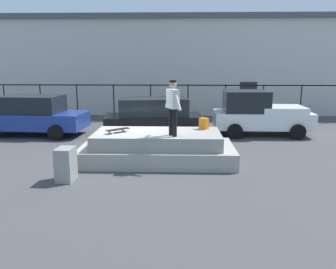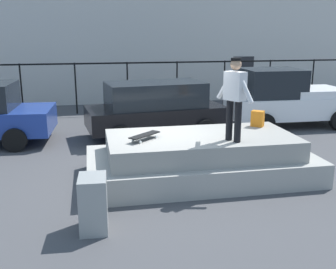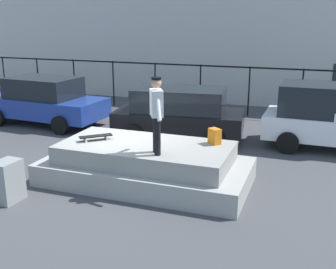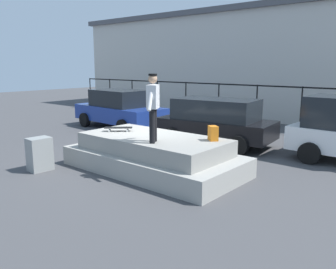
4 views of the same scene
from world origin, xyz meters
The scene contains 11 objects.
ground_plane centered at (0.00, 0.00, 0.00)m, with size 60.00×60.00×0.00m, color #424244.
concrete_ledge centered at (0.84, -0.50, 0.43)m, with size 4.91×2.43×0.95m.
skateboarder centered at (1.35, -1.05, 1.92)m, with size 0.54×0.85×1.68m.
skateboard centered at (-0.42, -0.62, 1.05)m, with size 0.72×0.68×0.12m.
backpack centered at (2.37, 0.08, 1.14)m, with size 0.28×0.20×0.37m, color orange.
car_blue_sedan_near centered at (-4.85, 3.41, 0.88)m, with size 4.65×2.37×1.73m.
car_black_hatchback_mid centered at (0.44, 3.21, 0.89)m, with size 4.27×2.44×1.67m.
car_white_pickup_far centered at (5.02, 3.80, 0.95)m, with size 4.19×2.10×1.94m.
utility_box centered at (-1.52, -2.51, 0.46)m, with size 0.44×0.60×0.91m, color gray.
fence_row centered at (0.00, 7.26, 1.35)m, with size 24.06×0.06×1.97m.
warehouse_building centered at (0.00, 12.98, 2.95)m, with size 28.46×7.88×5.87m.
Camera 1 is at (1.53, -11.47, 3.19)m, focal length 37.36 mm.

